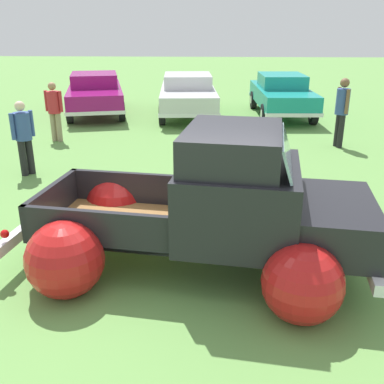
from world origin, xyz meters
TOP-DOWN VIEW (x-y plane):
  - ground_plane at (0.00, 0.00)m, footprint 80.00×80.00m
  - vintage_pickup_truck at (0.38, -0.05)m, footprint 4.83×3.24m
  - show_car_0 at (-3.96, 10.64)m, footprint 2.93×4.92m
  - show_car_1 at (-0.61, 10.48)m, footprint 2.26×4.76m
  - show_car_2 at (2.69, 10.64)m, footprint 1.97×4.57m
  - spectator_0 at (3.64, 6.38)m, footprint 0.42×0.54m
  - spectator_1 at (-4.07, 6.64)m, footprint 0.54×0.41m
  - spectator_2 at (-3.73, 3.71)m, footprint 0.48×0.48m
  - lane_cone_0 at (-0.26, 2.93)m, footprint 0.36×0.36m

SIDE VIEW (x-z plane):
  - ground_plane at x=0.00m, z-range 0.00..0.00m
  - lane_cone_0 at x=-0.26m, z-range 0.00..0.63m
  - vintage_pickup_truck at x=0.38m, z-range -0.22..1.74m
  - show_car_2 at x=2.69m, z-range 0.07..1.50m
  - show_car_0 at x=-3.96m, z-range 0.07..1.50m
  - show_car_1 at x=-0.61m, z-range 0.07..1.50m
  - spectator_2 at x=-3.73m, z-range 0.11..1.70m
  - spectator_1 at x=-4.07m, z-range 0.11..1.73m
  - spectator_0 at x=3.64m, z-range 0.13..1.93m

